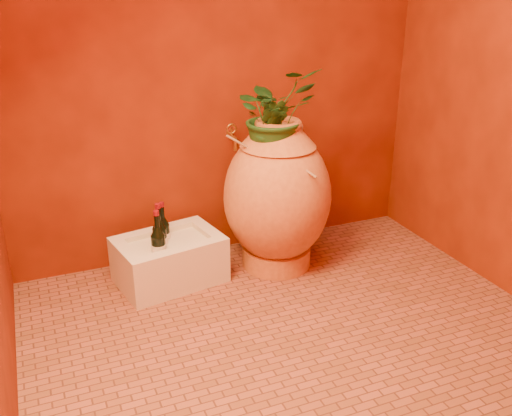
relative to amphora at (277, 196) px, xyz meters
name	(u,v)px	position (x,y,z in m)	size (l,w,h in m)	color
floor	(291,330)	(-0.22, -0.65, -0.44)	(2.50, 2.50, 0.00)	brown
wall_back	(218,44)	(-0.22, 0.35, 0.81)	(2.50, 0.02, 2.50)	#501404
amphora	(277,196)	(0.00, 0.00, 0.00)	(0.77, 0.77, 0.88)	#C47937
stone_basin	(170,261)	(-0.64, 0.05, -0.31)	(0.63, 0.48, 0.27)	beige
wine_bottle_a	(164,235)	(-0.64, 0.12, -0.19)	(0.07, 0.07, 0.31)	black
wine_bottle_b	(160,240)	(-0.68, 0.05, -0.18)	(0.08, 0.08, 0.33)	black
wine_bottle_c	(159,247)	(-0.71, -0.03, -0.18)	(0.08, 0.08, 0.33)	black
wall_tap	(232,135)	(-0.17, 0.28, 0.30)	(0.06, 0.13, 0.15)	#B08228
plant_main	(275,114)	(-0.02, 0.01, 0.48)	(0.45, 0.39, 0.50)	#184419
plant_side	(270,130)	(-0.07, -0.05, 0.41)	(0.19, 0.15, 0.34)	#184419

